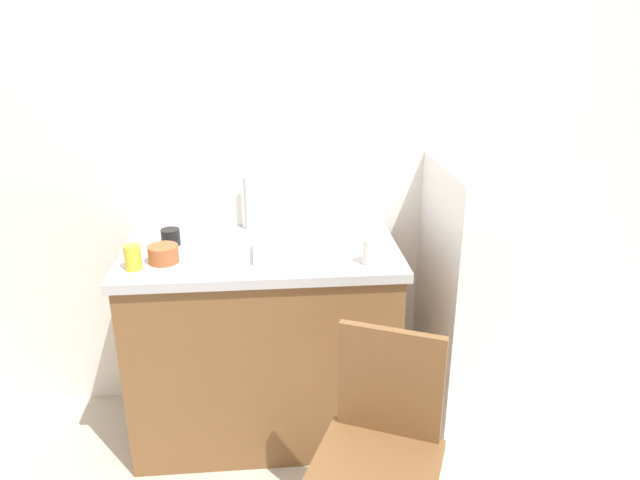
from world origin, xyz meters
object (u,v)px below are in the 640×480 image
Objects in this scene: terracotta_bowl at (163,254)px; cup_yellow at (133,257)px; cup_black at (171,237)px; chair at (379,451)px; cup_white at (370,252)px; dish_tray at (288,250)px; refrigerator at (489,299)px.

cup_yellow is at bearing -149.93° from terracotta_bowl.
terracotta_bowl is 0.19m from cup_black.
cup_white is at bearing 108.74° from chair.
chair is 3.18× the size of dish_tray.
cup_black reaches higher than chair.
chair is 10.97× the size of cup_black.
dish_tray reaches higher than chair.
terracotta_bowl is 1.49× the size of cup_black.
cup_yellow reaches higher than terracotta_bowl.
cup_black reaches higher than dish_tray.
cup_white is at bearing -161.54° from refrigerator.
terracotta_bowl is at bearing 30.07° from cup_yellow.
refrigerator is 12.06× the size of cup_white.
cup_black is at bearing 67.13° from cup_yellow.
cup_white is (0.06, 0.60, 0.46)m from chair.
cup_black is (-0.82, 0.29, -0.02)m from cup_white.
cup_white is at bearing -20.22° from dish_tray.
refrigerator is at bearing 18.46° from cup_white.
dish_tray is at bearing 2.64° from terracotta_bowl.
cup_white reaches higher than dish_tray.
chair is 1.13m from terracotta_bowl.
dish_tray is at bearing 7.96° from cup_yellow.
refrigerator reaches higher than cup_yellow.
chair is at bearing -69.87° from dish_tray.
refrigerator is at bearing 5.01° from dish_tray.
refrigerator is 12.56× the size of cup_yellow.
cup_black is (-0.50, 0.17, 0.01)m from dish_tray.
refrigerator is at bearing -3.64° from cup_black.
dish_tray is at bearing -174.99° from refrigerator.
terracotta_bowl is at bearing -90.35° from cup_black.
dish_tray is at bearing 134.35° from chair.
refrigerator reaches higher than dish_tray.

